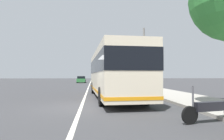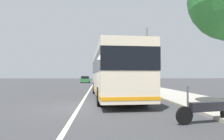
{
  "view_description": "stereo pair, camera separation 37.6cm",
  "coord_description": "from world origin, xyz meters",
  "px_view_note": "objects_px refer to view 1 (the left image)",
  "views": [
    {
      "loc": [
        -9.99,
        -0.58,
        1.58
      ],
      "look_at": [
        3.64,
        -1.91,
        1.97
      ],
      "focal_mm": 31.65,
      "sensor_mm": 36.0,
      "label": 1
    },
    {
      "loc": [
        -10.02,
        -0.96,
        1.58
      ],
      "look_at": [
        3.64,
        -1.91,
        1.97
      ],
      "focal_mm": 31.65,
      "sensor_mm": 36.0,
      "label": 2
    }
  ],
  "objects_px": {
    "car_far_distant": "(81,80)",
    "car_ahead_same_lane": "(101,79)",
    "coach_bus": "(113,71)",
    "motorcycle_by_tree": "(211,109)",
    "utility_pole": "(144,58)"
  },
  "relations": [
    {
      "from": "motorcycle_by_tree",
      "to": "car_ahead_same_lane",
      "type": "height_order",
      "value": "car_ahead_same_lane"
    },
    {
      "from": "coach_bus",
      "to": "car_far_distant",
      "type": "height_order",
      "value": "coach_bus"
    },
    {
      "from": "motorcycle_by_tree",
      "to": "utility_pole",
      "type": "xyz_separation_m",
      "value": [
        18.92,
        -2.7,
        3.47
      ]
    },
    {
      "from": "motorcycle_by_tree",
      "to": "utility_pole",
      "type": "height_order",
      "value": "utility_pole"
    },
    {
      "from": "coach_bus",
      "to": "car_far_distant",
      "type": "bearing_deg",
      "value": 4.24
    },
    {
      "from": "car_far_distant",
      "to": "utility_pole",
      "type": "distance_m",
      "value": 21.85
    },
    {
      "from": "car_ahead_same_lane",
      "to": "car_far_distant",
      "type": "bearing_deg",
      "value": 124.02
    },
    {
      "from": "car_ahead_same_lane",
      "to": "utility_pole",
      "type": "relative_size",
      "value": 0.56
    },
    {
      "from": "car_ahead_same_lane",
      "to": "motorcycle_by_tree",
      "type": "bearing_deg",
      "value": -174.19
    },
    {
      "from": "motorcycle_by_tree",
      "to": "car_ahead_same_lane",
      "type": "relative_size",
      "value": 0.52
    },
    {
      "from": "coach_bus",
      "to": "motorcycle_by_tree",
      "type": "height_order",
      "value": "coach_bus"
    },
    {
      "from": "car_far_distant",
      "to": "car_ahead_same_lane",
      "type": "distance_m",
      "value": 5.4
    },
    {
      "from": "car_ahead_same_lane",
      "to": "utility_pole",
      "type": "bearing_deg",
      "value": -165.14
    },
    {
      "from": "car_far_distant",
      "to": "utility_pole",
      "type": "bearing_deg",
      "value": 24.9
    },
    {
      "from": "coach_bus",
      "to": "motorcycle_by_tree",
      "type": "distance_m",
      "value": 8.23
    }
  ]
}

